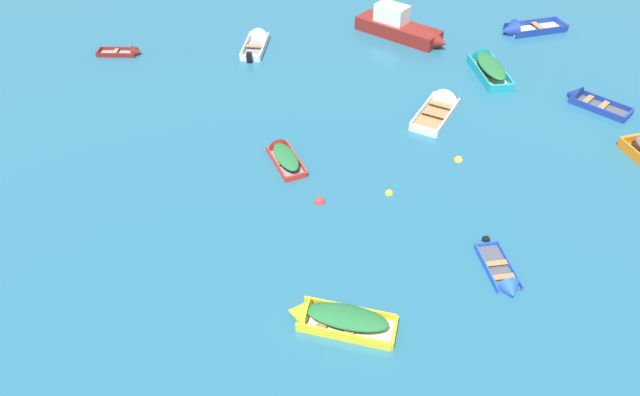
{
  "coord_description": "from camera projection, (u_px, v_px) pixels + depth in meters",
  "views": [
    {
      "loc": [
        -2.58,
        5.08,
        15.91
      ],
      "look_at": [
        0.0,
        22.73,
        0.15
      ],
      "focal_mm": 30.32,
      "sensor_mm": 36.0,
      "label": 1
    }
  ],
  "objects": [
    {
      "name": "rowboat_white_center",
      "position": [
        442.0,
        104.0,
        29.6
      ],
      "size": [
        3.68,
        4.21,
        1.39
      ],
      "color": "#99754C",
      "rests_on": "ground_plane"
    },
    {
      "name": "rowboat_yellow_back_row_right",
      "position": [
        330.0,
        317.0,
        18.81
      ],
      "size": [
        4.0,
        2.55,
        1.12
      ],
      "color": "beige",
      "rests_on": "ground_plane"
    },
    {
      "name": "motor_launch_maroon_back_row_center",
      "position": [
        404.0,
        29.0,
        35.78
      ],
      "size": [
        5.68,
        5.88,
        2.25
      ],
      "color": "maroon",
      "rests_on": "ground_plane"
    },
    {
      "name": "rowboat_white_near_right",
      "position": [
        258.0,
        40.0,
        35.55
      ],
      "size": [
        2.13,
        4.22,
        1.17
      ],
      "color": "gray",
      "rests_on": "ground_plane"
    },
    {
      "name": "mooring_buoy_near_foreground",
      "position": [
        320.0,
        202.0,
        23.84
      ],
      "size": [
        0.48,
        0.48,
        0.48
      ],
      "primitive_type": "sphere",
      "color": "red",
      "rests_on": "ground_plane"
    },
    {
      "name": "rowboat_deep_blue_cluster_outer",
      "position": [
        519.0,
        30.0,
        36.65
      ],
      "size": [
        4.79,
        2.13,
        1.44
      ],
      "color": "beige",
      "rests_on": "ground_plane"
    },
    {
      "name": "rowboat_maroon_distant_center",
      "position": [
        129.0,
        53.0,
        34.31
      ],
      "size": [
        2.91,
        1.35,
        0.83
      ],
      "color": "gray",
      "rests_on": "ground_plane"
    },
    {
      "name": "rowboat_red_near_camera",
      "position": [
        282.0,
        153.0,
        26.15
      ],
      "size": [
        1.83,
        3.27,
        1.02
      ],
      "color": "gray",
      "rests_on": "ground_plane"
    },
    {
      "name": "rowboat_blue_outer_right",
      "position": [
        505.0,
        281.0,
        20.32
      ],
      "size": [
        1.02,
        2.91,
        0.91
      ],
      "color": "#4C4C51",
      "rests_on": "ground_plane"
    },
    {
      "name": "mooring_buoy_between_boats_left",
      "position": [
        458.0,
        160.0,
        26.11
      ],
      "size": [
        0.42,
        0.42,
        0.42
      ],
      "primitive_type": "sphere",
      "color": "yellow",
      "rests_on": "ground_plane"
    },
    {
      "name": "rowboat_turquoise_outer_left",
      "position": [
        486.0,
        64.0,
        32.59
      ],
      "size": [
        1.59,
        4.56,
        1.35
      ],
      "color": "beige",
      "rests_on": "ground_plane"
    },
    {
      "name": "mooring_buoy_central",
      "position": [
        389.0,
        193.0,
        24.27
      ],
      "size": [
        0.37,
        0.37,
        0.37
      ],
      "primitive_type": "sphere",
      "color": "yellow",
      "rests_on": "ground_plane"
    },
    {
      "name": "rowboat_deep_blue_far_back",
      "position": [
        583.0,
        99.0,
        29.99
      ],
      "size": [
        3.08,
        3.49,
        1.18
      ],
      "color": "#4C4C51",
      "rests_on": "ground_plane"
    }
  ]
}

